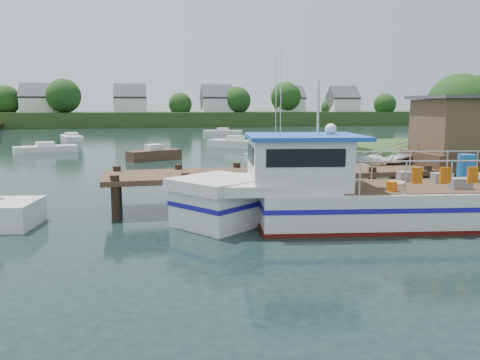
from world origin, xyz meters
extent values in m
plane|color=black|center=(0.00, 0.00, 0.00)|extent=(160.00, 160.00, 0.00)
cylinder|color=#332114|center=(14.00, 6.00, 1.52)|extent=(0.50, 0.50, 3.05)
sphere|color=#1F4217|center=(14.00, 6.00, 3.96)|extent=(3.90, 3.90, 3.90)
cube|color=#2D471D|center=(0.00, 84.00, 1.40)|extent=(140.00, 24.00, 3.00)
cylinder|color=#332114|center=(-28.00, 79.00, 2.10)|extent=(0.60, 0.60, 4.20)
sphere|color=#1F4217|center=(-28.00, 79.00, 5.21)|extent=(5.54, 5.54, 5.54)
cylinder|color=#332114|center=(-17.00, 75.00, 2.40)|extent=(0.60, 0.60, 4.80)
sphere|color=#1F4217|center=(-17.00, 75.00, 5.95)|extent=(6.34, 6.34, 6.34)
cylinder|color=#332114|center=(-6.00, 77.00, 1.50)|extent=(0.60, 0.60, 3.00)
sphere|color=#1F4217|center=(-6.00, 77.00, 3.72)|extent=(3.96, 3.96, 3.96)
cylinder|color=#332114|center=(5.00, 79.00, 1.80)|extent=(0.60, 0.60, 3.60)
sphere|color=#1F4217|center=(5.00, 79.00, 4.46)|extent=(4.75, 4.75, 4.75)
cylinder|color=#332114|center=(16.00, 75.00, 2.10)|extent=(0.60, 0.60, 4.20)
sphere|color=#1F4217|center=(16.00, 75.00, 5.21)|extent=(5.54, 5.54, 5.54)
cylinder|color=#332114|center=(27.00, 77.00, 2.40)|extent=(0.60, 0.60, 4.80)
sphere|color=#1F4217|center=(27.00, 77.00, 5.95)|extent=(6.34, 6.34, 6.34)
cylinder|color=#332114|center=(38.00, 79.00, 1.50)|extent=(0.60, 0.60, 3.00)
sphere|color=#1F4217|center=(38.00, 79.00, 3.72)|extent=(3.96, 3.96, 3.96)
cylinder|color=#332114|center=(49.00, 75.00, 1.80)|extent=(0.60, 0.60, 3.60)
sphere|color=#1F4217|center=(49.00, 75.00, 4.46)|extent=(4.75, 4.75, 4.75)
cube|color=silver|center=(-22.00, 78.00, 4.00)|extent=(6.00, 5.00, 3.00)
cube|color=#47474C|center=(-22.00, 78.00, 5.90)|extent=(6.20, 5.09, 5.09)
cube|color=silver|center=(-5.00, 77.00, 4.00)|extent=(6.00, 5.00, 3.00)
cube|color=#47474C|center=(-5.00, 77.00, 5.90)|extent=(6.20, 5.09, 5.09)
cube|color=silver|center=(12.00, 76.00, 4.00)|extent=(6.00, 5.00, 3.00)
cube|color=#47474C|center=(12.00, 76.00, 5.90)|extent=(6.20, 5.09, 5.09)
cube|color=silver|center=(28.00, 78.00, 4.00)|extent=(6.00, 5.00, 3.00)
cube|color=#47474C|center=(28.00, 78.00, 5.90)|extent=(6.20, 5.09, 5.09)
cube|color=silver|center=(40.00, 77.00, 4.00)|extent=(6.00, 5.00, 3.00)
cube|color=#47474C|center=(40.00, 77.00, 5.90)|extent=(6.20, 5.09, 5.09)
cube|color=#483222|center=(2.00, 0.00, 1.30)|extent=(16.00, 3.00, 0.20)
cylinder|color=black|center=(-5.50, -1.30, 0.65)|extent=(0.32, 0.32, 1.90)
cylinder|color=black|center=(-5.50, 1.30, 0.65)|extent=(0.32, 0.32, 1.90)
cylinder|color=black|center=(-3.00, -1.30, 0.65)|extent=(0.32, 0.32, 1.90)
cylinder|color=black|center=(-3.00, 1.30, 0.65)|extent=(0.32, 0.32, 1.90)
cylinder|color=black|center=(-0.50, -1.30, 0.65)|extent=(0.32, 0.32, 1.90)
cylinder|color=black|center=(-0.50, 1.30, 0.65)|extent=(0.32, 0.32, 1.90)
cylinder|color=black|center=(2.00, -1.30, 0.65)|extent=(0.32, 0.32, 1.90)
cylinder|color=black|center=(2.00, 1.30, 0.65)|extent=(0.32, 0.32, 1.90)
cylinder|color=black|center=(4.50, -1.30, 0.65)|extent=(0.32, 0.32, 1.90)
cylinder|color=black|center=(4.50, 1.30, 0.65)|extent=(0.32, 0.32, 1.90)
cylinder|color=black|center=(7.00, -1.30, 0.65)|extent=(0.32, 0.32, 1.90)
cylinder|color=black|center=(7.00, 1.30, 0.65)|extent=(0.32, 0.32, 1.90)
cylinder|color=black|center=(9.50, -1.30, 0.65)|extent=(0.32, 0.32, 1.90)
cylinder|color=black|center=(9.50, 1.30, 0.65)|extent=(0.32, 0.32, 1.90)
cube|color=#483222|center=(9.00, 0.00, 1.70)|extent=(3.20, 3.00, 0.60)
cube|color=brown|center=(9.00, 0.00, 3.10)|extent=(2.60, 2.60, 2.40)
cube|color=#47474C|center=(9.00, 0.00, 4.40)|extent=(3.00, 3.00, 0.15)
cube|color=#A5A8AD|center=(6.70, 0.90, 1.65)|extent=(3.34, 0.90, 0.79)
cylinder|color=silver|center=(6.70, 0.50, 2.15)|extent=(3.34, 0.05, 0.76)
cylinder|color=silver|center=(6.70, 1.30, 2.15)|extent=(3.34, 0.05, 0.76)
cube|color=slate|center=(1.00, -1.00, 1.56)|extent=(0.60, 0.40, 0.30)
cube|color=slate|center=(2.00, -0.80, 1.56)|extent=(0.60, 0.40, 0.30)
cylinder|color=#D65A0C|center=(3.00, -1.10, 1.55)|extent=(0.30, 0.30, 0.28)
cylinder|color=#165698|center=(0.20, 0.90, 1.84)|extent=(0.56, 0.56, 0.85)
cube|color=silver|center=(3.38, -3.89, 0.64)|extent=(8.77, 4.66, 1.28)
cube|color=silver|center=(-2.10, -2.98, 0.64)|extent=(3.29, 3.29, 1.28)
cube|color=silver|center=(-2.10, -2.98, 1.45)|extent=(3.63, 3.59, 0.39)
cube|color=silver|center=(-1.00, -3.16, 1.41)|extent=(2.71, 3.49, 0.33)
cube|color=#1B1399|center=(3.38, -3.89, 0.80)|extent=(8.89, 4.72, 0.16)
cube|color=#1B1399|center=(-2.10, -2.98, 0.80)|extent=(3.35, 3.35, 0.16)
cube|color=#550F0C|center=(3.38, -3.89, 0.06)|extent=(8.89, 4.70, 0.16)
cube|color=#483222|center=(4.70, -4.11, 1.29)|extent=(6.41, 3.95, 0.04)
cube|color=silver|center=(0.53, -3.42, 2.11)|extent=(3.55, 3.36, 1.67)
cube|color=black|center=(0.29, -4.85, 2.45)|extent=(2.42, 0.45, 0.56)
cube|color=black|center=(0.77, -1.98, 2.45)|extent=(2.42, 0.45, 0.56)
cube|color=black|center=(-1.01, -3.16, 2.45)|extent=(0.37, 1.98, 0.56)
cube|color=#1D50B5|center=(0.75, -3.45, 3.00)|extent=(4.26, 3.80, 0.13)
cylinder|color=silver|center=(1.19, -3.53, 3.95)|extent=(0.10, 0.10, 1.78)
cylinder|color=silver|center=(-0.22, -3.86, 4.39)|extent=(0.03, 0.03, 2.67)
cylinder|color=silver|center=(-0.03, -2.76, 4.39)|extent=(0.03, 0.03, 2.67)
sphere|color=silver|center=(1.81, -3.18, 3.22)|extent=(0.46, 0.46, 0.40)
cylinder|color=silver|center=(4.61, -5.65, 2.33)|extent=(5.49, 0.96, 0.05)
cylinder|color=silver|center=(5.12, -2.62, 2.33)|extent=(5.49, 0.96, 0.05)
cylinder|color=silver|center=(1.93, -5.20, 1.81)|extent=(0.06, 0.06, 1.06)
cylinder|color=silver|center=(2.43, -2.18, 1.81)|extent=(0.06, 0.06, 1.06)
cylinder|color=silver|center=(3.35, -5.44, 1.81)|extent=(0.06, 0.06, 1.06)
cylinder|color=silver|center=(3.86, -2.41, 1.81)|extent=(0.06, 0.06, 1.06)
cylinder|color=silver|center=(4.78, -5.68, 1.81)|extent=(0.06, 0.06, 1.06)
cylinder|color=silver|center=(5.28, -2.65, 1.81)|extent=(0.06, 0.06, 1.06)
cylinder|color=silver|center=(6.71, -2.89, 1.81)|extent=(0.06, 0.06, 1.06)
cylinder|color=silver|center=(7.86, -3.08, 1.81)|extent=(0.06, 0.06, 1.06)
cube|color=slate|center=(5.69, -4.95, 1.48)|extent=(0.73, 0.55, 0.36)
cube|color=slate|center=(5.89, -3.74, 1.48)|extent=(0.73, 0.55, 0.36)
cube|color=slate|center=(4.86, -3.12, 1.48)|extent=(0.67, 0.52, 0.36)
cylinder|color=#165698|center=(7.06, -3.49, 1.78)|extent=(0.72, 0.72, 0.98)
cylinder|color=#D65A0C|center=(3.22, -4.88, 1.46)|extent=(0.38, 0.38, 0.33)
torus|color=#BFB28C|center=(4.08, -3.78, 1.36)|extent=(0.72, 0.72, 0.13)
cube|color=#D65A0C|center=(3.68, -5.52, 1.89)|extent=(0.33, 0.16, 0.50)
cube|color=#D65A0C|center=(4.55, -5.66, 1.89)|extent=(0.33, 0.16, 0.50)
cube|color=#D65A0C|center=(5.43, -5.81, 1.89)|extent=(0.33, 0.16, 0.50)
imported|color=silver|center=(2.67, -4.11, 2.26)|extent=(0.58, 0.78, 1.96)
cube|color=#483222|center=(-3.27, 17.56, 0.37)|extent=(4.25, 3.05, 0.75)
cube|color=silver|center=(-3.27, 17.56, 0.94)|extent=(1.45, 1.38, 0.48)
cube|color=silver|center=(7.96, 48.48, 0.30)|extent=(5.89, 3.62, 0.60)
cube|color=silver|center=(7.96, 48.48, 0.75)|extent=(1.91, 1.78, 0.39)
cube|color=silver|center=(-12.28, 25.38, 0.30)|extent=(5.40, 3.19, 0.60)
cube|color=silver|center=(-12.28, 25.38, 0.75)|extent=(1.74, 1.60, 0.38)
cube|color=silver|center=(4.96, 26.52, 0.37)|extent=(5.25, 4.82, 0.75)
cube|color=silver|center=(4.96, 26.52, 0.94)|extent=(1.97, 1.94, 0.48)
cube|color=silver|center=(6.30, 15.24, 0.33)|extent=(6.81, 5.56, 0.67)
cube|color=silver|center=(6.30, 15.24, 0.84)|extent=(2.44, 2.36, 0.43)
cube|color=silver|center=(-11.92, 40.78, 0.30)|extent=(3.21, 5.89, 0.60)
cube|color=silver|center=(-11.92, 40.78, 0.76)|extent=(1.68, 1.85, 0.39)
camera|label=1|loc=(-4.85, -18.19, 3.99)|focal=35.00mm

